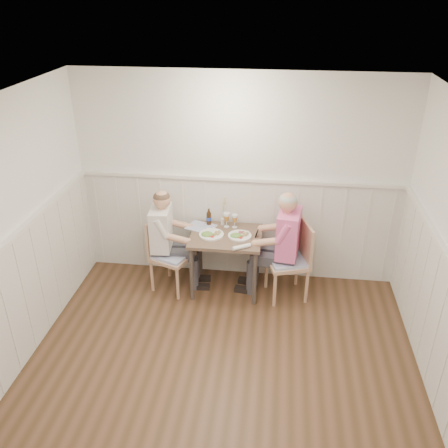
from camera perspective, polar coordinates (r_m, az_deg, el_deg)
name	(u,v)px	position (r m, az deg, el deg)	size (l,w,h in m)	color
ground_plane	(215,401)	(4.66, -1.12, -20.57)	(4.50, 4.50, 0.00)	#452F1B
room_shell	(213,261)	(3.69, -1.33, -4.47)	(4.04, 4.54, 2.60)	white
wainscot	(224,297)	(4.71, -0.01, -8.72)	(4.00, 4.49, 1.34)	white
dining_table	(226,243)	(5.72, 0.25, -2.27)	(0.85, 0.70, 0.75)	brown
chair_right	(292,258)	(5.71, 8.23, -4.02)	(0.57, 0.57, 0.97)	tan
chair_left	(168,251)	(5.85, -6.75, -3.30)	(0.57, 0.57, 0.93)	tan
man_in_pink	(284,253)	(5.69, 7.18, -3.45)	(0.67, 0.47, 1.37)	#3F3F47
diner_cream	(166,246)	(5.87, -7.02, -2.69)	(0.63, 0.44, 1.31)	#3F3F47
plate_man	(239,235)	(5.62, 1.82, -1.32)	(0.28, 0.28, 0.07)	white
plate_diner	(210,234)	(5.64, -1.68, -1.19)	(0.30, 0.30, 0.08)	white
beer_glass_a	(235,219)	(5.79, 1.30, 0.62)	(0.07, 0.07, 0.17)	silver
beer_glass_b	(227,218)	(5.79, 0.31, 0.77)	(0.08, 0.08, 0.19)	silver
beer_bottle	(209,218)	(5.87, -1.83, 0.76)	(0.06, 0.06, 0.22)	black
rolled_napkin	(242,247)	(5.37, 2.14, -2.76)	(0.21, 0.15, 0.05)	white
grass_vase	(223,212)	(5.83, -0.17, 1.49)	(0.05, 0.05, 0.39)	silver
gingham_mat	(201,227)	(5.85, -2.77, -0.35)	(0.40, 0.36, 0.01)	#5F71B5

